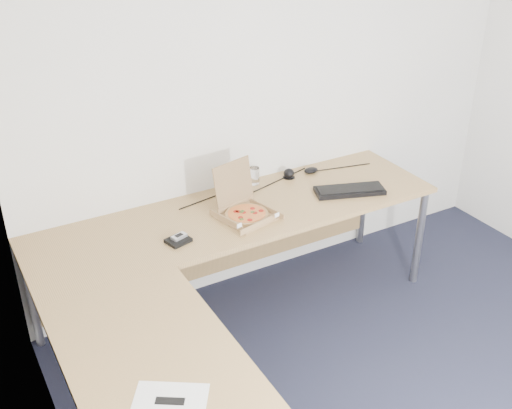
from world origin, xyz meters
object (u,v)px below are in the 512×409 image
drinking_glass (254,176)px  pizza_box (245,211)px  keyboard (350,191)px  desk (222,266)px  wallet (178,240)px

drinking_glass → pizza_box: bearing=-126.2°
pizza_box → drinking_glass: (0.26, 0.35, 0.02)m
drinking_glass → keyboard: size_ratio=0.26×
drinking_glass → keyboard: (0.46, -0.40, -0.04)m
desk → wallet: size_ratio=20.46×
desk → keyboard: keyboard is taller
pizza_box → wallet: 0.46m
pizza_box → keyboard: 0.72m
keyboard → pizza_box: bearing=-164.9°
keyboard → desk: bearing=-144.7°
desk → wallet: (-0.12, 0.28, 0.04)m
drinking_glass → keyboard: 0.61m
pizza_box → wallet: bearing=174.2°
drinking_glass → wallet: 0.83m
desk → wallet: bearing=113.6°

